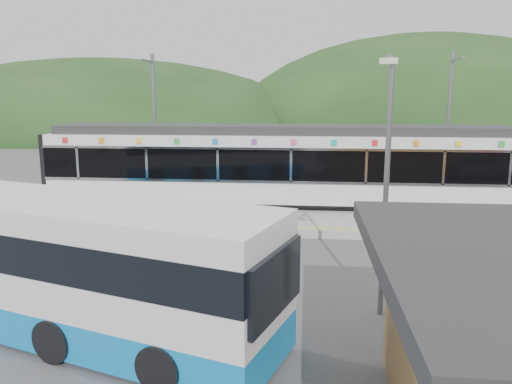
# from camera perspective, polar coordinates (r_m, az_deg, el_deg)

# --- Properties ---
(ground) EXTENTS (120.00, 120.00, 0.00)m
(ground) POSITION_cam_1_polar(r_m,az_deg,el_deg) (16.33, 3.92, -6.95)
(ground) COLOR #4C4C4F
(ground) RESTS_ON ground
(hills) EXTENTS (146.00, 149.00, 26.00)m
(hills) POSITION_cam_1_polar(r_m,az_deg,el_deg) (22.18, 20.61, -2.82)
(hills) COLOR #1E3D19
(hills) RESTS_ON ground
(platform) EXTENTS (26.00, 3.20, 0.30)m
(platform) POSITION_cam_1_polar(r_m,az_deg,el_deg) (19.46, 4.25, -3.55)
(platform) COLOR #9E9E99
(platform) RESTS_ON ground
(yellow_line) EXTENTS (26.00, 0.10, 0.01)m
(yellow_line) POSITION_cam_1_polar(r_m,az_deg,el_deg) (18.16, 4.14, -4.10)
(yellow_line) COLOR yellow
(yellow_line) RESTS_ON platform
(train) EXTENTS (20.44, 3.01, 3.74)m
(train) POSITION_cam_1_polar(r_m,az_deg,el_deg) (21.76, 2.86, 3.16)
(train) COLOR black
(train) RESTS_ON ground
(catenary_mast_west) EXTENTS (0.18, 1.80, 7.00)m
(catenary_mast_west) POSITION_cam_1_polar(r_m,az_deg,el_deg) (25.26, -11.52, 7.65)
(catenary_mast_west) COLOR slate
(catenary_mast_west) RESTS_ON ground
(catenary_mast_east) EXTENTS (0.18, 1.80, 7.00)m
(catenary_mast_east) POSITION_cam_1_polar(r_m,az_deg,el_deg) (25.01, 21.09, 7.11)
(catenary_mast_east) COLOR slate
(catenary_mast_east) RESTS_ON ground
(bus) EXTENTS (10.85, 5.64, 2.90)m
(bus) POSITION_cam_1_polar(r_m,az_deg,el_deg) (11.84, -22.77, -7.72)
(bus) COLOR #0D7CCD
(bus) RESTS_ON ground
(lamp_post) EXTENTS (0.38, 1.07, 5.86)m
(lamp_post) POSITION_cam_1_polar(r_m,az_deg,el_deg) (11.25, 14.86, 2.85)
(lamp_post) COLOR slate
(lamp_post) RESTS_ON ground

